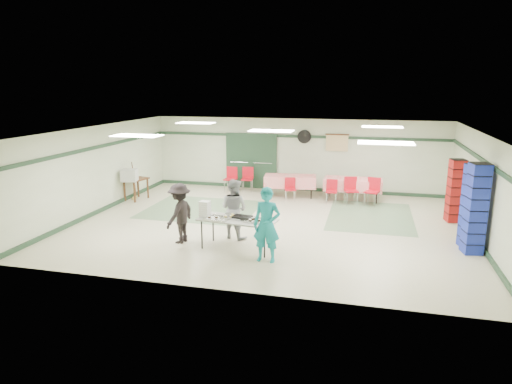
% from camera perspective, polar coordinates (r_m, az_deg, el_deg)
% --- Properties ---
extents(floor, '(11.00, 11.00, 0.00)m').
position_cam_1_polar(floor, '(13.22, 1.82, -3.98)').
color(floor, beige).
rests_on(floor, ground).
extents(ceiling, '(11.00, 11.00, 0.00)m').
position_cam_1_polar(ceiling, '(12.69, 1.91, 7.74)').
color(ceiling, white).
rests_on(ceiling, wall_back).
extents(wall_back, '(11.00, 0.00, 11.00)m').
position_cam_1_polar(wall_back, '(17.25, 5.05, 4.65)').
color(wall_back, beige).
rests_on(wall_back, floor).
extents(wall_front, '(11.00, 0.00, 11.00)m').
position_cam_1_polar(wall_front, '(8.68, -4.47, -4.02)').
color(wall_front, beige).
rests_on(wall_front, floor).
extents(wall_left, '(0.00, 9.00, 9.00)m').
position_cam_1_polar(wall_left, '(15.02, -19.13, 2.68)').
color(wall_left, beige).
rests_on(wall_left, floor).
extents(wall_right, '(0.00, 9.00, 9.00)m').
position_cam_1_polar(wall_right, '(12.93, 26.43, 0.39)').
color(wall_right, beige).
rests_on(wall_right, floor).
extents(trim_back, '(11.00, 0.06, 0.10)m').
position_cam_1_polar(trim_back, '(17.13, 5.08, 6.95)').
color(trim_back, '#203A27').
rests_on(trim_back, wall_back).
extents(baseboard_back, '(11.00, 0.06, 0.12)m').
position_cam_1_polar(baseboard_back, '(17.46, 4.94, 0.45)').
color(baseboard_back, '#203A27').
rests_on(baseboard_back, floor).
extents(trim_left, '(0.06, 9.00, 0.10)m').
position_cam_1_polar(trim_left, '(14.90, -19.23, 5.32)').
color(trim_left, '#203A27').
rests_on(trim_left, wall_back).
extents(baseboard_left, '(0.06, 9.00, 0.12)m').
position_cam_1_polar(baseboard_left, '(15.28, -18.67, -2.08)').
color(baseboard_left, '#203A27').
rests_on(baseboard_left, floor).
extents(trim_right, '(0.06, 9.00, 0.10)m').
position_cam_1_polar(trim_right, '(12.80, 26.62, 3.45)').
color(trim_right, '#203A27').
rests_on(trim_right, wall_back).
extents(baseboard_right, '(0.06, 9.00, 0.12)m').
position_cam_1_polar(baseboard_right, '(13.24, 25.73, -5.05)').
color(baseboard_right, '#203A27').
rests_on(baseboard_right, floor).
extents(green_patch_a, '(3.50, 3.00, 0.01)m').
position_cam_1_polar(green_patch_a, '(14.84, -6.83, -2.14)').
color(green_patch_a, slate).
rests_on(green_patch_a, floor).
extents(green_patch_b, '(2.50, 3.50, 0.01)m').
position_cam_1_polar(green_patch_b, '(14.39, 14.09, -2.94)').
color(green_patch_b, slate).
rests_on(green_patch_b, floor).
extents(double_door_left, '(0.90, 0.06, 2.10)m').
position_cam_1_polar(double_door_left, '(17.71, -2.07, 3.94)').
color(double_door_left, gray).
rests_on(double_door_left, floor).
extents(double_door_right, '(0.90, 0.06, 2.10)m').
position_cam_1_polar(double_door_right, '(17.47, 0.94, 3.81)').
color(double_door_right, gray).
rests_on(double_door_right, floor).
extents(door_frame, '(2.00, 0.03, 2.15)m').
position_cam_1_polar(door_frame, '(17.57, -0.61, 3.87)').
color(door_frame, '#203A27').
rests_on(door_frame, floor).
extents(wall_fan, '(0.50, 0.10, 0.50)m').
position_cam_1_polar(wall_fan, '(17.05, 6.06, 6.90)').
color(wall_fan, black).
rests_on(wall_fan, wall_back).
extents(scroll_banner, '(0.80, 0.02, 0.60)m').
position_cam_1_polar(scroll_banner, '(16.95, 10.09, 6.05)').
color(scroll_banner, '#D3C184').
rests_on(scroll_banner, wall_back).
extents(serving_table, '(1.97, 1.00, 0.76)m').
position_cam_1_polar(serving_table, '(11.05, -2.34, -3.61)').
color(serving_table, '#B3B4AE').
rests_on(serving_table, floor).
extents(sheet_tray_right, '(0.59, 0.48, 0.02)m').
position_cam_1_polar(sheet_tray_right, '(10.84, 0.06, -3.63)').
color(sheet_tray_right, silver).
rests_on(sheet_tray_right, serving_table).
extents(sheet_tray_mid, '(0.58, 0.47, 0.02)m').
position_cam_1_polar(sheet_tray_mid, '(11.14, -2.96, -3.17)').
color(sheet_tray_mid, silver).
rests_on(sheet_tray_mid, serving_table).
extents(sheet_tray_left, '(0.64, 0.51, 0.02)m').
position_cam_1_polar(sheet_tray_left, '(11.05, -4.93, -3.34)').
color(sheet_tray_left, silver).
rests_on(sheet_tray_left, serving_table).
extents(baking_pan, '(0.47, 0.33, 0.08)m').
position_cam_1_polar(baking_pan, '(11.02, -1.72, -3.19)').
color(baking_pan, black).
rests_on(baking_pan, serving_table).
extents(foam_box_stack, '(0.26, 0.25, 0.38)m').
position_cam_1_polar(foam_box_stack, '(11.28, -6.41, -2.08)').
color(foam_box_stack, white).
rests_on(foam_box_stack, serving_table).
extents(volunteer_teal, '(0.65, 0.44, 1.72)m').
position_cam_1_polar(volunteer_teal, '(10.25, 1.35, -4.13)').
color(volunteer_teal, teal).
rests_on(volunteer_teal, floor).
extents(volunteer_grey, '(0.92, 0.81, 1.57)m').
position_cam_1_polar(volunteer_grey, '(11.85, -2.77, -2.10)').
color(volunteer_grey, gray).
rests_on(volunteer_grey, floor).
extents(volunteer_dark, '(0.74, 1.08, 1.53)m').
position_cam_1_polar(volunteer_dark, '(11.65, -9.51, -2.64)').
color(volunteer_dark, black).
rests_on(volunteer_dark, floor).
extents(dining_table_a, '(1.96, 0.88, 0.77)m').
position_cam_1_polar(dining_table_a, '(16.12, 12.02, 0.98)').
color(dining_table_a, red).
rests_on(dining_table_a, floor).
extents(dining_table_b, '(1.90, 1.03, 0.77)m').
position_cam_1_polar(dining_table_b, '(16.34, 4.29, 1.40)').
color(dining_table_b, red).
rests_on(dining_table_b, floor).
extents(chair_a, '(0.52, 0.52, 0.92)m').
position_cam_1_polar(chair_a, '(15.58, 11.78, 0.53)').
color(chair_a, red).
rests_on(chair_a, floor).
extents(chair_b, '(0.38, 0.38, 0.80)m').
position_cam_1_polar(chair_b, '(15.62, 9.44, 0.39)').
color(chair_b, red).
rests_on(chair_b, floor).
extents(chair_c, '(0.54, 0.54, 0.93)m').
position_cam_1_polar(chair_c, '(15.57, 14.39, 0.42)').
color(chair_c, red).
rests_on(chair_c, floor).
extents(chair_d, '(0.45, 0.45, 0.80)m').
position_cam_1_polar(chair_d, '(15.79, 4.28, 0.67)').
color(chair_d, red).
rests_on(chair_d, floor).
extents(chair_loose_a, '(0.47, 0.47, 0.90)m').
position_cam_1_polar(chair_loose_a, '(17.17, -1.06, 1.95)').
color(chair_loose_a, red).
rests_on(chair_loose_a, floor).
extents(chair_loose_b, '(0.45, 0.45, 0.92)m').
position_cam_1_polar(chair_loose_b, '(17.14, -3.13, 1.96)').
color(chair_loose_b, red).
rests_on(chair_loose_b, floor).
extents(crate_stack_blue_a, '(0.49, 0.49, 2.08)m').
position_cam_1_polar(crate_stack_blue_a, '(12.26, 25.35, -1.63)').
color(crate_stack_blue_a, '#1B2DA5').
rests_on(crate_stack_blue_a, floor).
extents(crate_stack_red, '(0.48, 0.48, 1.85)m').
position_cam_1_polar(crate_stack_red, '(14.41, 23.67, 0.14)').
color(crate_stack_red, maroon).
rests_on(crate_stack_red, floor).
extents(crate_stack_blue_b, '(0.49, 0.49, 2.18)m').
position_cam_1_polar(crate_stack_blue_b, '(11.83, 25.77, -1.94)').
color(crate_stack_blue_b, '#1B2DA5').
rests_on(crate_stack_blue_b, floor).
extents(printer_table, '(0.71, 0.94, 0.74)m').
position_cam_1_polar(printer_table, '(16.37, -14.78, 1.24)').
color(printer_table, brown).
rests_on(printer_table, floor).
extents(office_printer, '(0.60, 0.55, 0.40)m').
position_cam_1_polar(office_printer, '(15.95, -15.56, 2.03)').
color(office_printer, '#B3B3AE').
rests_on(office_printer, printer_table).
extents(broom, '(0.03, 0.21, 1.31)m').
position_cam_1_polar(broom, '(16.42, -14.99, 1.44)').
color(broom, brown).
rests_on(broom, floor).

